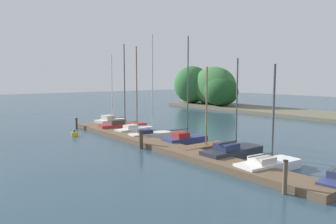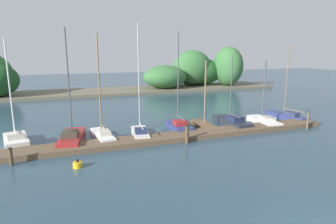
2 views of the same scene
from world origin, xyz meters
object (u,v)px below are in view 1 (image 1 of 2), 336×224
at_px(sailboat_1, 123,126).
at_px(mooring_piling_1, 141,139).
at_px(sailboat_0, 111,121).
at_px(mooring_piling_2, 285,177).
at_px(channel_buoy_0, 74,134).
at_px(mooring_piling_0, 77,123).
at_px(sailboat_4, 186,139).
at_px(sailboat_2, 136,128).
at_px(sailboat_5, 205,146).
at_px(sailboat_3, 151,134).
at_px(sailboat_7, 269,164).
at_px(sailboat_6, 233,151).

distance_m(sailboat_1, mooring_piling_1, 7.87).
xyz_separation_m(sailboat_0, mooring_piling_2, (21.52, -3.58, 0.31)).
distance_m(sailboat_0, channel_buoy_0, 6.45).
relative_size(sailboat_1, mooring_piling_0, 7.63).
xyz_separation_m(sailboat_4, mooring_piling_2, (9.91, -3.33, 0.32)).
xyz_separation_m(sailboat_4, channel_buoy_0, (-7.96, -5.07, -0.22)).
xyz_separation_m(sailboat_2, sailboat_4, (6.03, 0.41, -0.01)).
bearing_deg(sailboat_5, sailboat_3, 96.10).
bearing_deg(sailboat_4, sailboat_7, -93.27).
bearing_deg(sailboat_2, sailboat_1, 84.65).
bearing_deg(sailboat_3, sailboat_6, -78.37).
bearing_deg(mooring_piling_2, sailboat_4, 161.43).
height_order(sailboat_1, sailboat_4, sailboat_1).
xyz_separation_m(sailboat_1, sailboat_7, (15.58, -0.42, -0.07)).
distance_m(sailboat_1, sailboat_6, 12.72).
bearing_deg(sailboat_5, channel_buoy_0, 117.01).
xyz_separation_m(sailboat_4, mooring_piling_0, (-11.34, -3.50, 0.11)).
relative_size(sailboat_0, sailboat_7, 1.28).
xyz_separation_m(sailboat_2, sailboat_5, (8.25, 0.13, -0.12)).
height_order(sailboat_3, mooring_piling_0, sailboat_3).
bearing_deg(sailboat_3, mooring_piling_2, -92.43).
bearing_deg(mooring_piling_1, sailboat_5, 45.84).
height_order(sailboat_6, mooring_piling_0, sailboat_6).
bearing_deg(sailboat_6, sailboat_1, 90.89).
xyz_separation_m(mooring_piling_0, mooring_piling_2, (21.26, 0.17, 0.21)).
xyz_separation_m(sailboat_7, mooring_piling_0, (-18.85, -2.63, 0.16)).
height_order(sailboat_2, sailboat_3, sailboat_3).
bearing_deg(sailboat_6, sailboat_0, 88.26).
height_order(mooring_piling_0, channel_buoy_0, mooring_piling_0).
bearing_deg(sailboat_1, channel_buoy_0, -168.16).
xyz_separation_m(sailboat_0, mooring_piling_0, (0.26, -3.75, 0.10)).
height_order(mooring_piling_1, channel_buoy_0, mooring_piling_1).
bearing_deg(channel_buoy_0, sailboat_3, 43.39).
bearing_deg(sailboat_7, mooring_piling_2, -129.31).
relative_size(sailboat_5, sailboat_6, 0.93).
distance_m(sailboat_6, mooring_piling_2, 6.08).
bearing_deg(sailboat_7, sailboat_2, 94.33).
xyz_separation_m(sailboat_4, mooring_piling_1, (-0.74, -3.32, 0.24)).
height_order(sailboat_7, channel_buoy_0, sailboat_7).
distance_m(sailboat_2, sailboat_6, 10.68).
relative_size(sailboat_2, sailboat_4, 0.96).
distance_m(mooring_piling_0, mooring_piling_2, 21.26).
distance_m(sailboat_7, mooring_piling_2, 3.46).
bearing_deg(mooring_piling_0, sailboat_7, 7.93).
distance_m(sailboat_4, mooring_piling_2, 10.46).
relative_size(mooring_piling_0, mooring_piling_2, 0.70).
xyz_separation_m(sailboat_1, sailboat_4, (8.07, 0.45, -0.02)).
bearing_deg(sailboat_3, sailboat_2, 92.76).
xyz_separation_m(sailboat_0, sailboat_4, (11.61, -0.25, -0.01)).
distance_m(sailboat_2, mooring_piling_0, 6.15).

